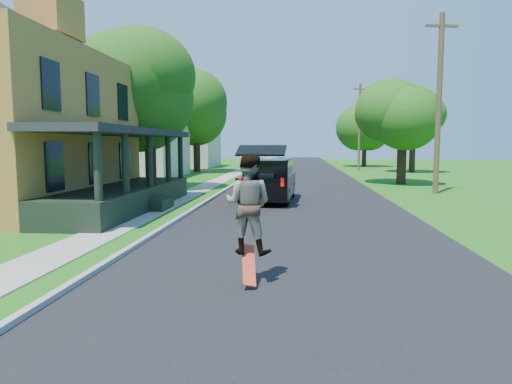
# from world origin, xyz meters

# --- Properties ---
(ground) EXTENTS (140.00, 140.00, 0.00)m
(ground) POSITION_xyz_m (0.00, 0.00, 0.00)
(ground) COLOR #206514
(ground) RESTS_ON ground
(street) EXTENTS (8.00, 120.00, 0.02)m
(street) POSITION_xyz_m (0.00, 20.00, 0.00)
(street) COLOR black
(street) RESTS_ON ground
(curb) EXTENTS (0.15, 120.00, 0.12)m
(curb) POSITION_xyz_m (-4.05, 20.00, 0.00)
(curb) COLOR gray
(curb) RESTS_ON ground
(sidewalk) EXTENTS (1.30, 120.00, 0.03)m
(sidewalk) POSITION_xyz_m (-5.60, 20.00, 0.00)
(sidewalk) COLOR gray
(sidewalk) RESTS_ON ground
(front_walk) EXTENTS (6.50, 1.20, 0.03)m
(front_walk) POSITION_xyz_m (-9.50, 6.00, 0.00)
(front_walk) COLOR gray
(front_walk) RESTS_ON ground
(neighbor_house_mid) EXTENTS (12.78, 12.78, 8.30)m
(neighbor_house_mid) POSITION_xyz_m (-13.50, 24.00, 4.19)
(neighbor_house_mid) COLOR #BBB5A6
(neighbor_house_mid) RESTS_ON ground
(neighbor_house_far) EXTENTS (12.78, 12.78, 8.30)m
(neighbor_house_far) POSITION_xyz_m (-13.50, 40.00, 4.19)
(neighbor_house_far) COLOR #BBB5A6
(neighbor_house_far) RESTS_ON ground
(black_suv) EXTENTS (2.33, 5.47, 2.50)m
(black_suv) POSITION_xyz_m (-1.40, 9.00, 0.96)
(black_suv) COLOR black
(black_suv) RESTS_ON ground
(skateboarder) EXTENTS (1.01, 0.86, 1.81)m
(skateboarder) POSITION_xyz_m (-1.00, -3.00, 1.44)
(skateboarder) COLOR black
(skateboarder) RESTS_ON ground
(skateboard) EXTENTS (0.33, 0.77, 0.64)m
(skateboard) POSITION_xyz_m (-0.97, -3.24, 0.36)
(skateboard) COLOR red
(skateboard) RESTS_ON ground
(tree_left_mid) EXTENTS (7.85, 8.02, 9.32)m
(tree_left_mid) POSITION_xyz_m (-8.15, 13.19, 5.93)
(tree_left_mid) COLOR black
(tree_left_mid) RESTS_ON ground
(tree_left_far) EXTENTS (7.69, 7.91, 9.15)m
(tree_left_far) POSITION_xyz_m (-9.41, 30.23, 5.88)
(tree_left_far) COLOR black
(tree_left_far) RESTS_ON ground
(tree_right_near) EXTENTS (5.24, 5.02, 7.61)m
(tree_right_near) POSITION_xyz_m (6.42, 18.73, 4.90)
(tree_right_near) COLOR black
(tree_right_near) RESTS_ON ground
(tree_right_mid) EXTENTS (6.20, 6.34, 8.22)m
(tree_right_mid) POSITION_xyz_m (10.24, 31.77, 5.39)
(tree_right_mid) COLOR black
(tree_right_mid) RESTS_ON ground
(tree_right_far) EXTENTS (6.16, 6.28, 7.43)m
(tree_right_far) POSITION_xyz_m (7.39, 42.18, 4.62)
(tree_right_far) COLOR black
(tree_right_far) RESTS_ON ground
(utility_pole_near) EXTENTS (1.67, 0.44, 9.02)m
(utility_pole_near) POSITION_xyz_m (6.95, 13.01, 4.66)
(utility_pole_near) COLOR #412F1E
(utility_pole_near) RESTS_ON ground
(utility_pole_far) EXTENTS (1.43, 0.43, 8.38)m
(utility_pole_far) POSITION_xyz_m (5.80, 34.36, 4.32)
(utility_pole_far) COLOR #412F1E
(utility_pole_far) RESTS_ON ground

